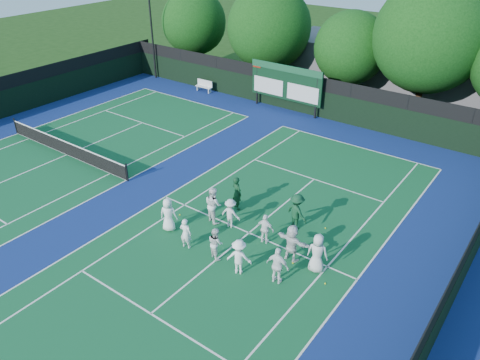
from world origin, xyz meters
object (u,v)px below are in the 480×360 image
Objects in this scene: tennis_net at (66,148)px; coach_left at (237,193)px; bench at (204,85)px; scoreboard at (286,83)px.

tennis_net is 12.34m from coach_left.
tennis_net is 7.22× the size of bench.
bench is at bearing 93.40° from tennis_net.
coach_left reaches higher than tennis_net.
scoreboard is at bearing 1.57° from bench.
tennis_net is at bearing -115.60° from scoreboard.
bench is (-0.85, 14.37, 0.04)m from tennis_net.
tennis_net is at bearing 27.77° from coach_left.
bench is 0.86× the size of coach_left.
scoreboard is 14.27m from coach_left.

